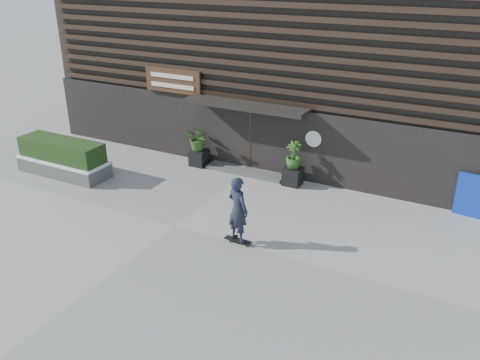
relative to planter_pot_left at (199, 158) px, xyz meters
The scene contains 11 objects.
ground 4.80m from the planter_pot_left, 66.64° to the right, with size 80.00×80.00×0.00m, color #999791.
entrance_step 1.93m from the planter_pot_left, ahead, with size 3.00×0.80×0.12m, color #4C4C49.
planter_pot_left is the anchor object (origin of this frame).
bamboo_left 0.78m from the planter_pot_left, ahead, with size 0.86×0.75×0.96m, color #2D591E.
planter_pot_right 3.80m from the planter_pot_left, ahead, with size 0.60×0.60×0.60m, color black.
bamboo_right 3.88m from the planter_pot_left, ahead, with size 0.54×0.54×0.96m, color #2D591E.
raised_bed 4.90m from the planter_pot_left, 142.59° to the right, with size 3.50×1.20×0.50m, color #4A4A48.
snow_layer 4.91m from the planter_pot_left, 142.59° to the right, with size 3.50×1.20×0.08m, color white.
hedge 4.94m from the planter_pot_left, 142.59° to the right, with size 3.30×1.00×0.70m, color #1A3312.
building 6.94m from the planter_pot_left, 71.14° to the left, with size 18.00×11.00×8.00m.
skateboarder 5.92m from the planter_pot_left, 47.52° to the right, with size 0.79×0.65×1.96m.
Camera 1 is at (7.67, -10.42, 7.13)m, focal length 37.43 mm.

